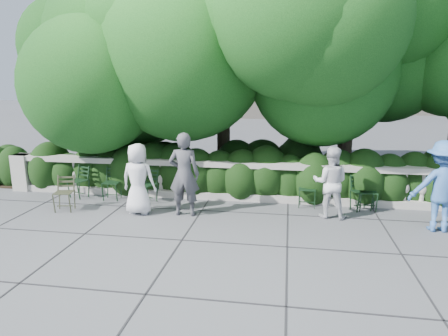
# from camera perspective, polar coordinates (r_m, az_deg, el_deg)

# --- Properties ---
(ground) EXTENTS (90.00, 90.00, 0.00)m
(ground) POSITION_cam_1_polar(r_m,az_deg,el_deg) (8.63, -1.07, -7.94)
(ground) COLOR #494A50
(ground) RESTS_ON ground
(balustrade) EXTENTS (12.00, 0.44, 1.00)m
(balustrade) POSITION_cam_1_polar(r_m,az_deg,el_deg) (10.18, 0.72, -1.85)
(balustrade) COLOR #9E998E
(balustrade) RESTS_ON ground
(shrub_hedge) EXTENTS (15.00, 2.60, 1.70)m
(shrub_hedge) POSITION_cam_1_polar(r_m,az_deg,el_deg) (11.45, 1.60, -2.73)
(shrub_hedge) COLOR black
(shrub_hedge) RESTS_ON ground
(tree_canopy) EXTENTS (15.04, 6.52, 6.78)m
(tree_canopy) POSITION_cam_1_polar(r_m,az_deg,el_deg) (11.20, 5.51, 17.33)
(tree_canopy) COLOR #3F3023
(tree_canopy) RESTS_ON ground
(chair_a) EXTENTS (0.58, 0.60, 0.84)m
(chair_a) POSITION_cam_1_polar(r_m,az_deg,el_deg) (11.05, -20.49, -4.11)
(chair_a) COLOR black
(chair_a) RESTS_ON ground
(chair_b) EXTENTS (0.47, 0.51, 0.84)m
(chair_b) POSITION_cam_1_polar(r_m,az_deg,el_deg) (10.57, -15.91, -4.54)
(chair_b) COLOR black
(chair_b) RESTS_ON ground
(chair_c) EXTENTS (0.59, 0.61, 0.84)m
(chair_c) POSITION_cam_1_polar(r_m,az_deg,el_deg) (10.20, -11.40, -4.91)
(chair_c) COLOR black
(chair_c) RESTS_ON ground
(chair_d) EXTENTS (0.46, 0.49, 0.84)m
(chair_d) POSITION_cam_1_polar(r_m,az_deg,el_deg) (9.78, 11.69, -5.70)
(chair_d) COLOR black
(chair_d) RESTS_ON ground
(chair_e) EXTENTS (0.44, 0.48, 0.84)m
(chair_e) POSITION_cam_1_polar(r_m,az_deg,el_deg) (9.92, 19.83, -5.94)
(chair_e) COLOR black
(chair_e) RESTS_ON ground
(chair_f) EXTENTS (0.59, 0.61, 0.84)m
(chair_f) POSITION_cam_1_polar(r_m,az_deg,el_deg) (9.91, 19.34, -5.92)
(chair_f) COLOR black
(chair_f) RESTS_ON ground
(chair_weathered) EXTENTS (0.52, 0.55, 0.84)m
(chair_weathered) POSITION_cam_1_polar(r_m,az_deg,el_deg) (10.01, -21.99, -5.95)
(chair_weathered) COLOR black
(chair_weathered) RESTS_ON ground
(person_businessman) EXTENTS (0.84, 0.59, 1.63)m
(person_businessman) POSITION_cam_1_polar(r_m,az_deg,el_deg) (9.24, -12.15, -1.53)
(person_businessman) COLOR white
(person_businessman) RESTS_ON ground
(person_woman_grey) EXTENTS (0.71, 0.48, 1.89)m
(person_woman_grey) POSITION_cam_1_polar(r_m,az_deg,el_deg) (8.94, -5.71, -0.91)
(person_woman_grey) COLOR #434348
(person_woman_grey) RESTS_ON ground
(person_casual_man) EXTENTS (0.84, 0.69, 1.59)m
(person_casual_man) POSITION_cam_1_polar(r_m,az_deg,el_deg) (9.11, 14.95, -2.00)
(person_casual_man) COLOR silver
(person_casual_man) RESTS_ON ground
(person_older_blue) EXTENTS (1.21, 0.70, 1.86)m
(person_older_blue) POSITION_cam_1_polar(r_m,az_deg,el_deg) (9.09, 28.65, -2.31)
(person_older_blue) COLOR #3865A8
(person_older_blue) RESTS_ON ground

